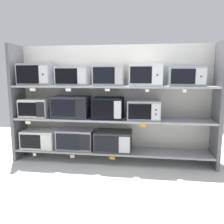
% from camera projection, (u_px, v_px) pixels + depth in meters
% --- Properties ---
extents(ground, '(7.04, 6.00, 0.02)m').
position_uv_depth(ground, '(101.00, 192.00, 2.73)').
color(ground, silver).
extents(back_panel, '(3.24, 0.04, 1.83)m').
position_uv_depth(back_panel, '(114.00, 102.00, 3.80)').
color(back_panel, beige).
rests_on(back_panel, ground).
extents(upright_left, '(0.05, 0.44, 1.83)m').
position_uv_depth(upright_left, '(18.00, 103.00, 3.77)').
color(upright_left, '#5B5B5E').
rests_on(upright_left, ground).
extents(upright_right, '(0.05, 0.44, 1.83)m').
position_uv_depth(upright_right, '(218.00, 106.00, 3.36)').
color(upright_right, '#5B5B5E').
rests_on(upright_right, ground).
extents(shelf_0, '(3.04, 0.44, 0.03)m').
position_uv_depth(shelf_0, '(112.00, 151.00, 3.68)').
color(shelf_0, '#99999E').
rests_on(shelf_0, ground).
extents(microwave_0, '(0.54, 0.40, 0.28)m').
position_uv_depth(microwave_0, '(40.00, 138.00, 3.81)').
color(microwave_0, silver).
rests_on(microwave_0, shelf_0).
extents(microwave_1, '(0.57, 0.35, 0.31)m').
position_uv_depth(microwave_1, '(76.00, 139.00, 3.73)').
color(microwave_1, '#A599AE').
rests_on(microwave_1, shelf_0).
extents(microwave_2, '(0.57, 0.42, 0.30)m').
position_uv_depth(microwave_2, '(113.00, 141.00, 3.65)').
color(microwave_2, '#2C2F2E').
rests_on(microwave_2, shelf_0).
extents(price_tag_0, '(0.05, 0.00, 0.05)m').
position_uv_depth(price_tag_0, '(35.00, 154.00, 3.63)').
color(price_tag_0, beige).
extents(price_tag_1, '(0.07, 0.00, 0.04)m').
position_uv_depth(price_tag_1, '(72.00, 156.00, 3.55)').
color(price_tag_1, beige).
extents(price_tag_2, '(0.08, 0.00, 0.04)m').
position_uv_depth(price_tag_2, '(112.00, 158.00, 3.47)').
color(price_tag_2, orange).
extents(shelf_1, '(3.04, 0.44, 0.03)m').
position_uv_depth(shelf_1, '(112.00, 119.00, 3.60)').
color(shelf_1, '#99999E').
extents(microwave_3, '(0.45, 0.40, 0.29)m').
position_uv_depth(microwave_3, '(36.00, 108.00, 3.74)').
color(microwave_3, silver).
rests_on(microwave_3, shelf_1).
extents(microwave_4, '(0.56, 0.40, 0.34)m').
position_uv_depth(microwave_4, '(71.00, 107.00, 3.65)').
color(microwave_4, '#282838').
rests_on(microwave_4, shelf_1).
extents(microwave_5, '(0.46, 0.36, 0.33)m').
position_uv_depth(microwave_5, '(108.00, 108.00, 3.58)').
color(microwave_5, black).
rests_on(microwave_5, shelf_1).
extents(microwave_6, '(0.49, 0.39, 0.29)m').
position_uv_depth(microwave_6, '(144.00, 110.00, 3.51)').
color(microwave_6, '#99A5A9').
rests_on(microwave_6, shelf_1).
extents(price_tag_3, '(0.08, 0.00, 0.04)m').
position_uv_depth(price_tag_3, '(28.00, 123.00, 3.56)').
color(price_tag_3, beige).
extents(price_tag_4, '(0.08, 0.00, 0.04)m').
position_uv_depth(price_tag_4, '(143.00, 126.00, 3.33)').
color(price_tag_4, orange).
extents(shelf_2, '(3.04, 0.44, 0.03)m').
position_uv_depth(shelf_2, '(112.00, 86.00, 3.52)').
color(shelf_2, '#99999E').
extents(microwave_7, '(0.53, 0.37, 0.33)m').
position_uv_depth(microwave_7, '(37.00, 75.00, 3.65)').
color(microwave_7, '#9DA1AB').
rests_on(microwave_7, shelf_2).
extents(microwave_8, '(0.49, 0.36, 0.28)m').
position_uv_depth(microwave_8, '(73.00, 76.00, 3.57)').
color(microwave_8, '#B4BAC3').
rests_on(microwave_8, shelf_2).
extents(microwave_9, '(0.45, 0.39, 0.30)m').
position_uv_depth(microwave_9, '(109.00, 75.00, 3.50)').
color(microwave_9, '#B6B3B8').
rests_on(microwave_9, shelf_2).
extents(microwave_10, '(0.48, 0.41, 0.32)m').
position_uv_depth(microwave_10, '(146.00, 75.00, 3.42)').
color(microwave_10, silver).
rests_on(microwave_10, shelf_2).
extents(microwave_11, '(0.50, 0.38, 0.28)m').
position_uv_depth(microwave_11, '(186.00, 76.00, 3.35)').
color(microwave_11, '#97A0AC').
rests_on(microwave_11, shelf_2).
extents(price_tag_5, '(0.09, 0.00, 0.05)m').
position_uv_depth(price_tag_5, '(32.00, 90.00, 3.47)').
color(price_tag_5, beige).
extents(price_tag_6, '(0.08, 0.00, 0.04)m').
position_uv_depth(price_tag_6, '(68.00, 90.00, 3.39)').
color(price_tag_6, white).
extents(price_tag_7, '(0.07, 0.00, 0.04)m').
position_uv_depth(price_tag_7, '(107.00, 90.00, 3.31)').
color(price_tag_7, white).
extents(price_tag_8, '(0.05, 0.00, 0.04)m').
position_uv_depth(price_tag_8, '(147.00, 90.00, 3.24)').
color(price_tag_8, beige).
extents(price_tag_9, '(0.05, 0.00, 0.05)m').
position_uv_depth(price_tag_9, '(185.00, 91.00, 3.17)').
color(price_tag_9, beige).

